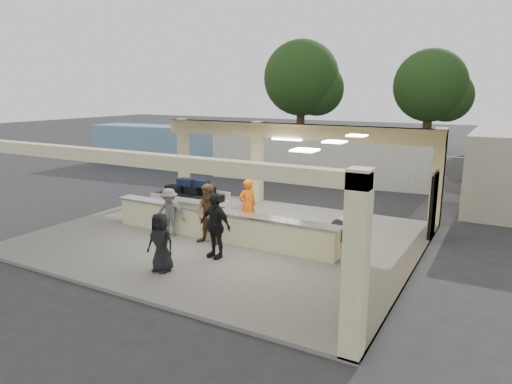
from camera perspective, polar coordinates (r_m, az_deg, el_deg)
The scene contains 15 objects.
ground at distance 15.34m, azimuth -3.60°, elevation -5.75°, with size 120.00×120.00×0.00m, color #262629.
pavilion at distance 15.41m, azimuth -1.66°, elevation -0.44°, with size 12.01×10.00×3.55m.
baggage_counter at distance 14.77m, azimuth -4.68°, elevation -4.12°, with size 8.20×0.58×0.98m.
luggage_cart at distance 17.35m, azimuth -8.22°, elevation -0.61°, with size 2.56×1.60×1.49m.
drum_fan at distance 14.33m, azimuth 10.72°, elevation -4.79°, with size 0.87×0.64×0.93m.
baggage_handler at distance 15.40m, azimuth -1.08°, elevation -1.72°, with size 0.67×0.37×1.83m, color orange.
passenger_a at distance 14.24m, azimuth -5.83°, elevation -2.80°, with size 0.93×0.41×1.91m, color brown.
passenger_b at distance 13.10m, azimuth -5.16°, elevation -4.21°, with size 1.11×0.40×1.89m, color black.
passenger_c at distance 15.23m, azimuth -10.75°, elevation -2.53°, with size 1.04×0.37×1.62m, color #535359.
passenger_d at distance 12.37m, azimuth -11.81°, elevation -6.15°, with size 0.78×0.32×1.61m, color black.
car_dark at distance 26.54m, azimuth 26.92°, elevation 2.40°, with size 1.60×4.54×1.51m, color black.
container_white at distance 24.86m, azimuth 7.90°, elevation 4.25°, with size 11.73×2.35×2.54m, color silver.
container_blue at distance 30.64m, azimuth -11.44°, elevation 5.70°, with size 9.85×2.36×2.56m, color #7CA8C7.
tree_left at distance 39.59m, azimuth 6.22°, elevation 13.62°, with size 6.60×6.30×9.00m.
tree_mid at distance 38.78m, azimuth 21.44°, elevation 11.94°, with size 6.00×5.60×8.00m.
Camera 1 is at (7.95, -12.21, 4.82)m, focal length 32.00 mm.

